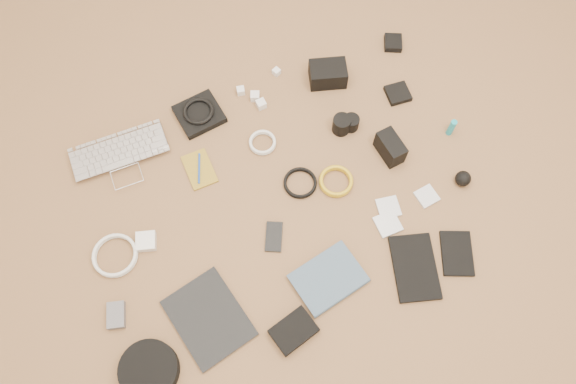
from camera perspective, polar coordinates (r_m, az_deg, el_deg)
name	(u,v)px	position (r m, az deg, el deg)	size (l,w,h in m)	color
laptop	(123,163)	(2.15, -16.41, 2.86)	(0.36, 0.25, 0.03)	silver
headphone_pouch	(199,114)	(2.19, -9.00, 7.81)	(0.16, 0.15, 0.03)	black
headphones	(198,111)	(2.17, -9.08, 8.11)	(0.12, 0.12, 0.02)	black
charger_a	(241,91)	(2.23, -4.83, 10.22)	(0.03, 0.03, 0.03)	silver
charger_b	(255,96)	(2.21, -3.37, 9.68)	(0.03, 0.03, 0.03)	silver
charger_c	(276,72)	(2.27, -1.18, 12.12)	(0.03, 0.03, 0.03)	silver
charger_d	(261,104)	(2.19, -2.75, 8.91)	(0.03, 0.03, 0.03)	silver
dslr_camera	(328,74)	(2.24, 4.07, 11.87)	(0.14, 0.10, 0.08)	black
lens_pouch	(393,43)	(2.40, 10.63, 14.67)	(0.07, 0.08, 0.03)	black
notebook_olive	(199,169)	(2.09, -8.99, 2.30)	(0.10, 0.15, 0.01)	olive
pen_blue	(199,168)	(2.08, -9.02, 2.39)	(0.01, 0.01, 0.12)	#1642B2
cable_white_a	(263,143)	(2.11, -2.60, 4.97)	(0.10, 0.10, 0.01)	silver
lens_a	(341,125)	(2.13, 5.45, 6.83)	(0.07, 0.07, 0.07)	black
lens_b	(351,123)	(2.14, 6.42, 7.00)	(0.06, 0.06, 0.06)	black
card_reader	(398,93)	(2.26, 11.09, 9.79)	(0.09, 0.09, 0.02)	black
power_brick	(146,241)	(2.01, -14.23, -4.88)	(0.07, 0.07, 0.03)	silver
cable_white_b	(116,256)	(2.03, -17.12, -6.23)	(0.16, 0.16, 0.01)	silver
cable_black	(300,184)	(2.04, 1.24, 0.87)	(0.12, 0.12, 0.01)	black
cable_yellow	(336,182)	(2.05, 4.89, 1.02)	(0.12, 0.12, 0.01)	gold
flash	(390,148)	(2.09, 10.35, 4.46)	(0.06, 0.12, 0.09)	black
lens_cleaner	(451,128)	(2.19, 16.27, 6.31)	(0.02, 0.02, 0.08)	teal
battery_charger	(116,315)	(1.97, -17.06, -11.88)	(0.06, 0.09, 0.02)	#59595E
tablet	(209,318)	(1.91, -8.05, -12.56)	(0.21, 0.28, 0.01)	black
phone	(274,237)	(1.97, -1.45, -4.56)	(0.06, 0.11, 0.01)	black
filter_case_left	(388,224)	(2.01, 10.10, -3.21)	(0.08, 0.08, 0.01)	silver
filter_case_mid	(388,208)	(2.03, 10.16, -1.56)	(0.08, 0.08, 0.01)	silver
filter_case_right	(427,196)	(2.08, 13.91, -0.42)	(0.07, 0.07, 0.01)	silver
air_blower	(463,179)	(2.12, 17.35, 1.31)	(0.06, 0.06, 0.06)	black
headphone_case	(149,370)	(1.90, -13.93, -17.15)	(0.19, 0.19, 0.05)	black
drive_case	(294,331)	(1.87, 0.58, -13.92)	(0.14, 0.10, 0.03)	black
paperback	(343,299)	(1.91, 5.62, -10.81)	(0.17, 0.23, 0.02)	#3E5369
notebook_black_a	(415,267)	(1.98, 12.75, -7.48)	(0.14, 0.23, 0.02)	black
notebook_black_b	(457,253)	(2.03, 16.77, -5.99)	(0.10, 0.16, 0.01)	black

